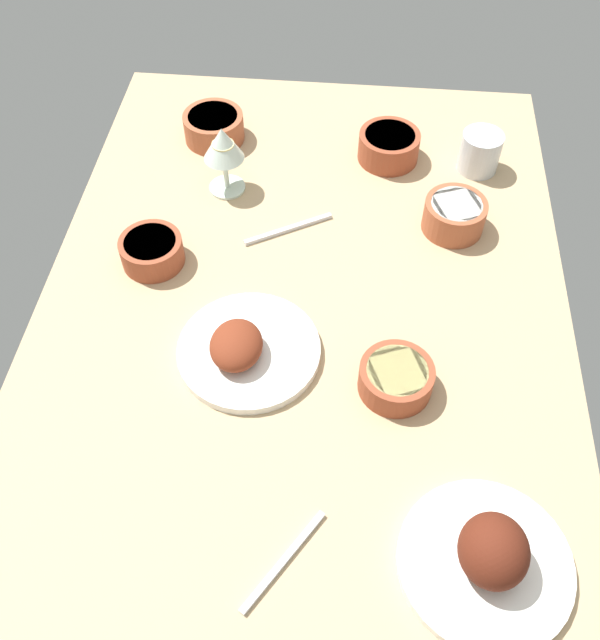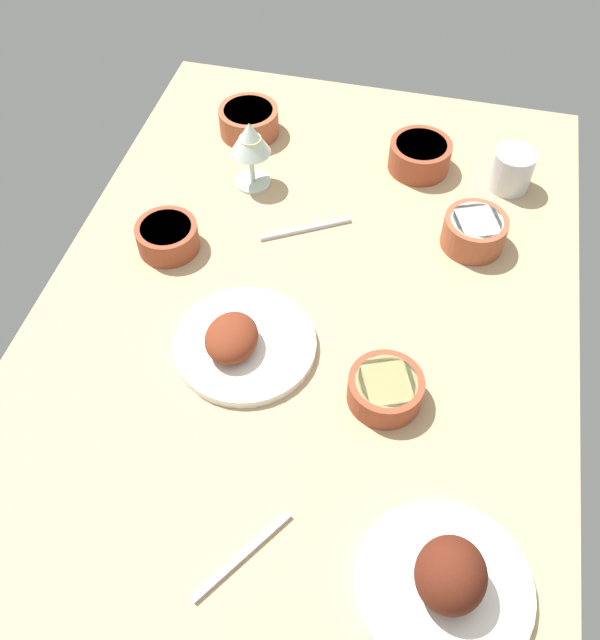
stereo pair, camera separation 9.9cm
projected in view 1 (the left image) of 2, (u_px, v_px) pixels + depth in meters
The scene contains 12 objects.
dining_table at pixel (300, 335), 117.73cm from camera, with size 140.00×90.00×4.00cm, color tan.
plate_far_side at pixel (245, 349), 111.20cm from camera, with size 22.95×22.95×6.53cm.
plate_center_main at pixel (489, 558), 89.51cm from camera, with size 22.91×22.91×10.08cm.
bowl_pasta at pixel (214, 126), 144.35cm from camera, with size 12.33×12.33×5.66cm.
bowl_potatoes at pixel (396, 378), 106.91cm from camera, with size 11.47×11.47×4.79cm.
bowl_onions at pixel (389, 145), 140.37cm from camera, with size 12.16×12.16×5.81cm.
bowl_sauce at pixel (152, 250), 123.18cm from camera, with size 11.07×11.07×5.02cm.
bowl_cream at pixel (454, 215), 127.96cm from camera, with size 11.31×11.31×6.02cm.
wine_glass at pixel (223, 147), 129.42cm from camera, with size 7.60×7.60×14.00cm.
water_tumbler at pixel (480, 152), 137.82cm from camera, with size 8.00×8.00×7.97cm, color silver.
fork_loose at pixel (284, 561), 91.95cm from camera, with size 16.75×0.90×0.80cm, color silver.
spoon_loose at pixel (288, 229), 129.73cm from camera, with size 17.47×0.90×0.80cm, color silver.
Camera 1 is at (70.17, 6.72, 96.32)cm, focal length 39.46 mm.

